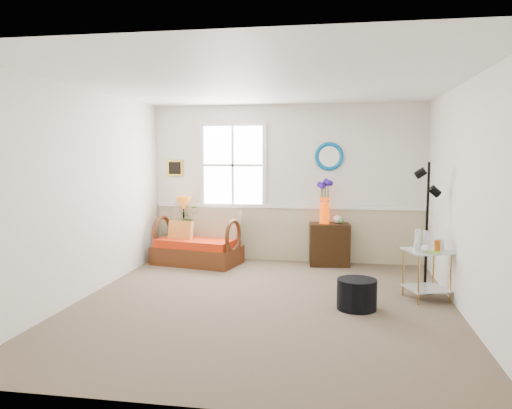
% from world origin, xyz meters
% --- Properties ---
extents(floor, '(4.50, 5.00, 0.01)m').
position_xyz_m(floor, '(0.00, 0.00, 0.00)').
color(floor, brown).
rests_on(floor, ground).
extents(ceiling, '(4.50, 5.00, 0.01)m').
position_xyz_m(ceiling, '(0.00, 0.00, 2.60)').
color(ceiling, white).
rests_on(ceiling, walls).
extents(walls, '(4.51, 5.01, 2.60)m').
position_xyz_m(walls, '(0.00, 0.00, 1.30)').
color(walls, white).
rests_on(walls, floor).
extents(wainscot, '(4.46, 0.02, 0.90)m').
position_xyz_m(wainscot, '(0.00, 2.48, 0.45)').
color(wainscot, tan).
rests_on(wainscot, walls).
extents(chair_rail, '(4.46, 0.04, 0.06)m').
position_xyz_m(chair_rail, '(0.00, 2.47, 0.92)').
color(chair_rail, white).
rests_on(chair_rail, walls).
extents(window, '(1.14, 0.06, 1.44)m').
position_xyz_m(window, '(-0.90, 2.47, 1.60)').
color(window, white).
rests_on(window, walls).
extents(picture, '(0.28, 0.03, 0.28)m').
position_xyz_m(picture, '(-1.92, 2.48, 1.55)').
color(picture, '#AE8F2A').
rests_on(picture, walls).
extents(mirror, '(0.47, 0.07, 0.47)m').
position_xyz_m(mirror, '(0.70, 2.48, 1.75)').
color(mirror, '#0B88CA').
rests_on(mirror, walls).
extents(loveseat, '(1.48, 1.03, 0.88)m').
position_xyz_m(loveseat, '(-1.40, 2.00, 0.44)').
color(loveseat, '#4B260B').
rests_on(loveseat, floor).
extents(throw_pillow, '(0.42, 0.19, 0.41)m').
position_xyz_m(throw_pillow, '(-1.68, 1.99, 0.49)').
color(throw_pillow, '#DB4D08').
rests_on(throw_pillow, loveseat).
extents(lamp_stand, '(0.39, 0.39, 0.55)m').
position_xyz_m(lamp_stand, '(-1.74, 2.30, 0.27)').
color(lamp_stand, black).
rests_on(lamp_stand, floor).
extents(table_lamp, '(0.37, 0.37, 0.52)m').
position_xyz_m(table_lamp, '(-1.73, 2.33, 0.81)').
color(table_lamp, '#C4681B').
rests_on(table_lamp, lamp_stand).
extents(potted_plant, '(0.36, 0.39, 0.29)m').
position_xyz_m(potted_plant, '(-1.63, 2.37, 0.69)').
color(potted_plant, '#55813F').
rests_on(potted_plant, lamp_stand).
extents(cabinet, '(0.67, 0.47, 0.68)m').
position_xyz_m(cabinet, '(0.73, 2.26, 0.34)').
color(cabinet, black).
rests_on(cabinet, floor).
extents(flower_vase, '(0.27, 0.27, 0.70)m').
position_xyz_m(flower_vase, '(0.64, 2.27, 1.03)').
color(flower_vase, '#DA3C03').
rests_on(flower_vase, cabinet).
extents(side_table, '(0.61, 0.61, 0.61)m').
position_xyz_m(side_table, '(1.95, 0.53, 0.31)').
color(side_table, '#B28936').
rests_on(side_table, floor).
extents(tabletop_items, '(0.43, 0.43, 0.24)m').
position_xyz_m(tabletop_items, '(1.96, 0.55, 0.73)').
color(tabletop_items, silver).
rests_on(tabletop_items, side_table).
extents(floor_lamp, '(0.30, 0.30, 1.69)m').
position_xyz_m(floor_lamp, '(1.99, 0.86, 0.84)').
color(floor_lamp, black).
rests_on(floor_lamp, floor).
extents(ottoman, '(0.46, 0.46, 0.35)m').
position_xyz_m(ottoman, '(1.09, -0.01, 0.18)').
color(ottoman, black).
rests_on(ottoman, floor).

